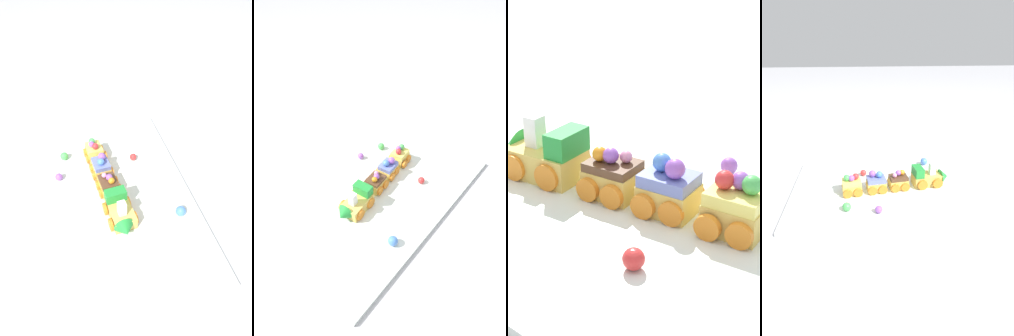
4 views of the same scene
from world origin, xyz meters
TOP-DOWN VIEW (x-y plane):
  - ground_plane at (0.00, 0.00)m, footprint 10.00×10.00m
  - display_board at (0.00, 0.00)m, footprint 0.66×0.41m
  - cake_train_locomotive at (0.11, -0.00)m, footprint 0.12×0.08m
  - cake_car_chocolate at (0.01, -0.01)m, footprint 0.07×0.07m
  - cake_car_blueberry at (-0.07, -0.02)m, footprint 0.07×0.07m
  - cake_car_lemon at (-0.14, -0.03)m, footprint 0.07×0.07m
  - gumball_green at (-0.15, -0.13)m, footprint 0.02×0.02m
  - gumball_purple at (-0.07, -0.15)m, footprint 0.02×0.02m
  - gumball_red at (-0.10, 0.08)m, footprint 0.02×0.02m
  - gumball_blue at (0.13, 0.15)m, footprint 0.03×0.03m

SIDE VIEW (x-z plane):
  - ground_plane at x=0.00m, z-range 0.00..0.00m
  - display_board at x=0.00m, z-range 0.00..0.01m
  - gumball_purple at x=-0.07m, z-range 0.01..0.03m
  - gumball_red at x=-0.10m, z-range 0.01..0.03m
  - gumball_green at x=-0.15m, z-range 0.01..0.04m
  - gumball_blue at x=0.13m, z-range 0.01..0.04m
  - cake_car_chocolate at x=0.01m, z-range 0.00..0.06m
  - cake_train_locomotive at x=0.11m, z-range 0.00..0.07m
  - cake_car_blueberry at x=-0.07m, z-range 0.00..0.07m
  - cake_car_lemon at x=-0.14m, z-range 0.00..0.07m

